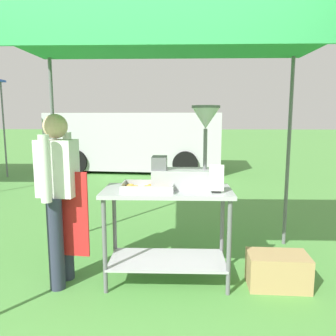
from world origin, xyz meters
TOP-DOWN VIEW (x-y plane):
  - ground_plane at (0.00, 6.00)m, footprint 70.00×70.00m
  - stall_canopy at (0.16, 0.95)m, footprint 3.07×1.94m
  - donut_cart at (0.16, 0.85)m, footprint 1.20×0.58m
  - donut_tray at (-0.02, 0.80)m, footprint 0.48×0.32m
  - donut_fryer at (0.34, 0.92)m, footprint 0.63×0.28m
  - menu_sign at (0.60, 0.72)m, footprint 0.13×0.05m
  - vendor at (-0.84, 0.78)m, footprint 0.46×0.54m
  - supply_crate at (1.19, 0.78)m, footprint 0.57×0.36m
  - van_silver at (-0.97, 7.77)m, footprint 5.10×2.45m

SIDE VIEW (x-z plane):
  - ground_plane at x=0.00m, z-range 0.00..0.00m
  - supply_crate at x=1.19m, z-range 0.00..0.32m
  - donut_cart at x=0.16m, z-range 0.19..1.10m
  - van_silver at x=-0.97m, z-range 0.03..1.72m
  - vendor at x=-0.84m, z-range 0.10..1.71m
  - donut_tray at x=-0.02m, z-range 0.90..0.97m
  - menu_sign at x=0.60m, z-range 0.89..1.15m
  - donut_fryer at x=0.34m, z-range 0.80..1.57m
  - stall_canopy at x=0.16m, z-range 1.07..3.39m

